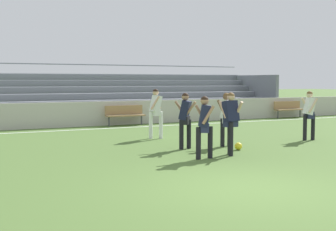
{
  "coord_description": "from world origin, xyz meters",
  "views": [
    {
      "loc": [
        -5.23,
        -6.95,
        2.0
      ],
      "look_at": [
        1.47,
        6.05,
        0.92
      ],
      "focal_mm": 50.09,
      "sensor_mm": 36.0,
      "label": 1
    }
  ],
  "objects_px": {
    "bleacher_stand": "(75,96)",
    "player_dark_wide_right": "(204,122)",
    "player_dark_trailing_run": "(185,116)",
    "soccer_ball": "(238,146)",
    "bench_far_right": "(288,108)",
    "player_white_on_ball": "(156,109)",
    "player_dark_wide_left": "(231,118)",
    "player_white_pressing_high": "(226,115)",
    "player_white_challenging": "(309,111)",
    "bench_centre_sideline": "(125,113)"
  },
  "relations": [
    {
      "from": "bleacher_stand",
      "to": "player_white_challenging",
      "type": "relative_size",
      "value": 13.47
    },
    {
      "from": "player_dark_trailing_run",
      "to": "bench_far_right",
      "type": "bearing_deg",
      "value": 35.35
    },
    {
      "from": "player_white_on_ball",
      "to": "player_dark_trailing_run",
      "type": "distance_m",
      "value": 2.67
    },
    {
      "from": "bleacher_stand",
      "to": "player_dark_trailing_run",
      "type": "xyz_separation_m",
      "value": [
        0.13,
        -10.92,
        -0.27
      ]
    },
    {
      "from": "player_dark_trailing_run",
      "to": "bleacher_stand",
      "type": "bearing_deg",
      "value": 90.7
    },
    {
      "from": "bench_far_right",
      "to": "player_dark_wide_right",
      "type": "distance_m",
      "value": 14.48
    },
    {
      "from": "player_white_on_ball",
      "to": "player_white_pressing_high",
      "type": "bearing_deg",
      "value": -68.44
    },
    {
      "from": "bleacher_stand",
      "to": "soccer_ball",
      "type": "distance_m",
      "value": 11.95
    },
    {
      "from": "player_white_pressing_high",
      "to": "player_white_challenging",
      "type": "height_order",
      "value": "player_white_challenging"
    },
    {
      "from": "bench_far_right",
      "to": "player_dark_wide_right",
      "type": "xyz_separation_m",
      "value": [
        -11.08,
        -9.31,
        0.41
      ]
    },
    {
      "from": "player_dark_wide_left",
      "to": "player_dark_wide_right",
      "type": "height_order",
      "value": "player_dark_wide_left"
    },
    {
      "from": "player_white_pressing_high",
      "to": "player_dark_trailing_run",
      "type": "bearing_deg",
      "value": 177.11
    },
    {
      "from": "player_dark_wide_right",
      "to": "player_dark_trailing_run",
      "type": "bearing_deg",
      "value": 76.52
    },
    {
      "from": "bleacher_stand",
      "to": "player_white_challenging",
      "type": "xyz_separation_m",
      "value": [
        4.85,
        -11.06,
        -0.27
      ]
    },
    {
      "from": "player_dark_wide_left",
      "to": "player_dark_trailing_run",
      "type": "height_order",
      "value": "player_dark_wide_left"
    },
    {
      "from": "bench_far_right",
      "to": "player_dark_wide_left",
      "type": "height_order",
      "value": "player_dark_wide_left"
    },
    {
      "from": "player_white_on_ball",
      "to": "bench_far_right",
      "type": "bearing_deg",
      "value": 25.43
    },
    {
      "from": "bench_far_right",
      "to": "player_dark_trailing_run",
      "type": "xyz_separation_m",
      "value": [
        -10.66,
        -7.56,
        0.44
      ]
    },
    {
      "from": "bench_far_right",
      "to": "player_white_on_ball",
      "type": "bearing_deg",
      "value": -154.57
    },
    {
      "from": "bench_centre_sideline",
      "to": "bench_far_right",
      "type": "height_order",
      "value": "same"
    },
    {
      "from": "player_dark_wide_left",
      "to": "player_white_challenging",
      "type": "bearing_deg",
      "value": 18.71
    },
    {
      "from": "player_white_on_ball",
      "to": "player_white_challenging",
      "type": "xyz_separation_m",
      "value": [
        4.39,
        -2.79,
        -0.05
      ]
    },
    {
      "from": "player_dark_wide_right",
      "to": "soccer_ball",
      "type": "height_order",
      "value": "player_dark_wide_right"
    },
    {
      "from": "player_dark_trailing_run",
      "to": "player_white_challenging",
      "type": "bearing_deg",
      "value": -1.68
    },
    {
      "from": "bench_centre_sideline",
      "to": "player_dark_wide_right",
      "type": "bearing_deg",
      "value": -99.58
    },
    {
      "from": "bench_far_right",
      "to": "player_dark_wide_right",
      "type": "relative_size",
      "value": 1.11
    },
    {
      "from": "bleacher_stand",
      "to": "bench_far_right",
      "type": "bearing_deg",
      "value": -17.27
    },
    {
      "from": "player_white_challenging",
      "to": "player_dark_wide_right",
      "type": "bearing_deg",
      "value": -162.59
    },
    {
      "from": "player_white_on_ball",
      "to": "player_white_challenging",
      "type": "relative_size",
      "value": 1.04
    },
    {
      "from": "bench_centre_sideline",
      "to": "soccer_ball",
      "type": "relative_size",
      "value": 8.18
    },
    {
      "from": "player_white_pressing_high",
      "to": "player_dark_trailing_run",
      "type": "distance_m",
      "value": 1.4
    },
    {
      "from": "player_dark_wide_left",
      "to": "player_dark_trailing_run",
      "type": "distance_m",
      "value": 1.64
    },
    {
      "from": "player_dark_trailing_run",
      "to": "soccer_ball",
      "type": "xyz_separation_m",
      "value": [
        1.27,
        -0.9,
        -0.87
      ]
    },
    {
      "from": "bench_centre_sideline",
      "to": "player_white_challenging",
      "type": "height_order",
      "value": "player_white_challenging"
    },
    {
      "from": "bench_far_right",
      "to": "player_dark_wide_right",
      "type": "height_order",
      "value": "player_dark_wide_right"
    },
    {
      "from": "bench_centre_sideline",
      "to": "soccer_ball",
      "type": "xyz_separation_m",
      "value": [
        0.11,
        -8.46,
        -0.44
      ]
    },
    {
      "from": "bench_far_right",
      "to": "soccer_ball",
      "type": "bearing_deg",
      "value": -138.01
    },
    {
      "from": "bleacher_stand",
      "to": "soccer_ball",
      "type": "bearing_deg",
      "value": -83.24
    },
    {
      "from": "player_white_challenging",
      "to": "soccer_ball",
      "type": "relative_size",
      "value": 7.55
    },
    {
      "from": "bleacher_stand",
      "to": "player_white_challenging",
      "type": "bearing_deg",
      "value": -66.32
    },
    {
      "from": "bleacher_stand",
      "to": "player_dark_wide_right",
      "type": "xyz_separation_m",
      "value": [
        -0.29,
        -12.67,
        -0.3
      ]
    },
    {
      "from": "player_white_pressing_high",
      "to": "player_white_challenging",
      "type": "bearing_deg",
      "value": -1.17
    },
    {
      "from": "player_dark_wide_right",
      "to": "player_dark_trailing_run",
      "type": "relative_size",
      "value": 0.98
    },
    {
      "from": "player_dark_wide_left",
      "to": "player_white_challenging",
      "type": "height_order",
      "value": "player_dark_wide_left"
    },
    {
      "from": "player_white_challenging",
      "to": "bleacher_stand",
      "type": "bearing_deg",
      "value": 113.68
    },
    {
      "from": "bleacher_stand",
      "to": "bench_far_right",
      "type": "height_order",
      "value": "bleacher_stand"
    },
    {
      "from": "bleacher_stand",
      "to": "player_dark_trailing_run",
      "type": "distance_m",
      "value": 10.92
    },
    {
      "from": "bleacher_stand",
      "to": "player_white_pressing_high",
      "type": "distance_m",
      "value": 11.1
    },
    {
      "from": "bleacher_stand",
      "to": "player_white_challenging",
      "type": "distance_m",
      "value": 12.08
    },
    {
      "from": "player_white_on_ball",
      "to": "player_dark_wide_left",
      "type": "bearing_deg",
      "value": -87.26
    }
  ]
}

